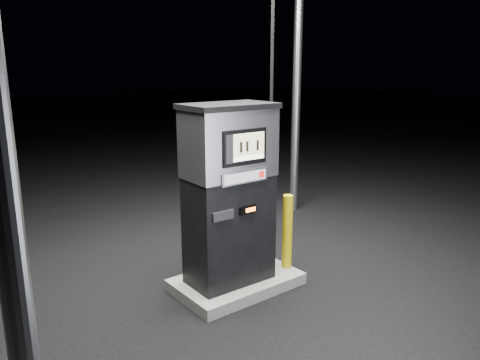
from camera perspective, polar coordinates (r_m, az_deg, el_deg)
ground at (r=6.35m, az=-0.43°, el=-12.90°), size 80.00×80.00×0.00m
pump_island at (r=6.31m, az=-0.44°, el=-12.29°), size 1.60×1.00×0.15m
fuel_dispenser at (r=5.80m, az=-1.30°, el=-1.59°), size 1.25×0.70×4.70m
bollard_left at (r=5.89m, az=-5.30°, el=-9.12°), size 0.15×0.15×0.83m
bollard_right at (r=6.41m, az=5.79°, el=-6.26°), size 0.14×0.14×1.02m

